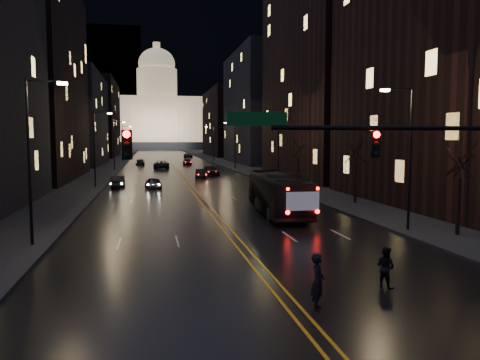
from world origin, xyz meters
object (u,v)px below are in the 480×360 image
bus (278,193)px  receding_car_a (201,174)px  oncoming_car_b (118,182)px  pedestrian_a (318,282)px  oncoming_car_a (153,183)px  traffic_signal (432,157)px  pedestrian_b (385,267)px

bus → receding_car_a: bearing=97.5°
oncoming_car_b → receding_car_a: 15.64m
receding_car_a → pedestrian_a: 52.94m
oncoming_car_a → pedestrian_a: size_ratio=2.07×
bus → pedestrian_a: size_ratio=6.01×
traffic_signal → oncoming_car_a: size_ratio=4.31×
pedestrian_a → pedestrian_b: size_ratio=1.20×
traffic_signal → oncoming_car_a: (-10.29, 38.48, -4.42)m
bus → oncoming_car_a: (-9.24, 20.28, -0.94)m
pedestrian_b → pedestrian_a: bearing=88.8°
oncoming_car_a → oncoming_car_b: 4.48m
oncoming_car_b → pedestrian_a: (9.27, -41.80, 0.24)m
receding_car_a → bus: bearing=-78.7°
oncoming_car_a → receding_car_a: (6.88, 12.86, 0.00)m
pedestrian_a → oncoming_car_b: bearing=37.4°
traffic_signal → bus: (-1.05, 18.20, -3.48)m
pedestrian_a → pedestrian_b: pedestrian_a is taller
oncoming_car_a → receding_car_a: receding_car_a is taller
pedestrian_b → oncoming_car_a: bearing=-15.6°
bus → receding_car_a: 33.24m
oncoming_car_b → oncoming_car_a: bearing=152.5°
traffic_signal → pedestrian_b: (-1.70, 0.20, -4.30)m
traffic_signal → bus: 18.56m
oncoming_car_a → pedestrian_b: bearing=94.9°
receding_car_a → pedestrian_a: pedestrian_a is taller
traffic_signal → oncoming_car_b: 42.96m
pedestrian_b → oncoming_car_b: bearing=-10.6°
pedestrian_a → receding_car_a: bearing=23.0°
bus → pedestrian_b: bus is taller
traffic_signal → receding_car_a: bearing=93.8°
bus → oncoming_car_b: bus is taller
oncoming_car_b → pedestrian_b: 42.01m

